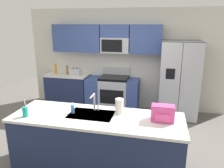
% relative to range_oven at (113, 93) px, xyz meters
% --- Properties ---
extents(ground_plane, '(9.00, 9.00, 0.00)m').
position_rel_range_oven_xyz_m(ground_plane, '(0.23, -1.80, -0.44)').
color(ground_plane, '#66605B').
rests_on(ground_plane, ground).
extents(kitchen_wall_unit, '(5.20, 0.43, 2.60)m').
position_rel_range_oven_xyz_m(kitchen_wall_unit, '(0.09, 0.28, 1.03)').
color(kitchen_wall_unit, silver).
rests_on(kitchen_wall_unit, ground).
extents(back_counter, '(1.14, 0.63, 0.90)m').
position_rel_range_oven_xyz_m(back_counter, '(-1.26, -0.00, 0.01)').
color(back_counter, '#1E2A4D').
rests_on(back_counter, ground).
extents(range_oven, '(1.36, 0.61, 1.10)m').
position_rel_range_oven_xyz_m(range_oven, '(0.00, 0.00, 0.00)').
color(range_oven, '#B7BABF').
rests_on(range_oven, ground).
extents(refrigerator, '(0.90, 0.76, 1.85)m').
position_rel_range_oven_xyz_m(refrigerator, '(1.64, -0.07, 0.48)').
color(refrigerator, '#4C4F54').
rests_on(refrigerator, ground).
extents(island_counter, '(2.57, 0.87, 0.90)m').
position_rel_range_oven_xyz_m(island_counter, '(0.31, -2.46, 0.01)').
color(island_counter, '#1E2A4D').
rests_on(island_counter, ground).
extents(toaster, '(0.28, 0.16, 0.18)m').
position_rel_range_oven_xyz_m(toaster, '(-1.00, -0.05, 0.55)').
color(toaster, '#B7BABF').
rests_on(toaster, back_counter).
extents(pepper_mill, '(0.05, 0.05, 0.24)m').
position_rel_range_oven_xyz_m(pepper_mill, '(-1.25, -0.00, 0.58)').
color(pepper_mill, brown).
rests_on(pepper_mill, back_counter).
extents(bottle_orange, '(0.06, 0.06, 0.28)m').
position_rel_range_oven_xyz_m(bottle_orange, '(-1.56, -0.06, 0.60)').
color(bottle_orange, orange).
rests_on(bottle_orange, back_counter).
extents(sink_faucet, '(0.08, 0.21, 0.28)m').
position_rel_range_oven_xyz_m(sink_faucet, '(0.21, -2.26, 0.62)').
color(sink_faucet, '#B7BABF').
rests_on(sink_faucet, island_counter).
extents(drink_cup_teal, '(0.08, 0.08, 0.27)m').
position_rel_range_oven_xyz_m(drink_cup_teal, '(-0.72, -2.70, 0.53)').
color(drink_cup_teal, teal).
rests_on(drink_cup_teal, island_counter).
extents(soap_dispenser, '(0.06, 0.06, 0.17)m').
position_rel_range_oven_xyz_m(soap_dispenser, '(-0.09, -2.42, 0.53)').
color(soap_dispenser, '#4C8CD8').
rests_on(soap_dispenser, island_counter).
extents(paper_towel_roll, '(0.12, 0.12, 0.24)m').
position_rel_range_oven_xyz_m(paper_towel_roll, '(0.62, -2.29, 0.58)').
color(paper_towel_roll, white).
rests_on(paper_towel_roll, island_counter).
extents(backpack, '(0.32, 0.22, 0.23)m').
position_rel_range_oven_xyz_m(backpack, '(1.26, -2.39, 0.57)').
color(backpack, '#EA4C93').
rests_on(backpack, island_counter).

